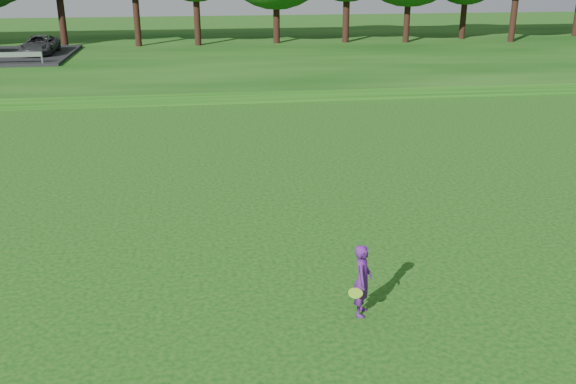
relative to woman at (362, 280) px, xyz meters
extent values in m
plane|color=#0D400C|center=(0.19, 1.55, -0.78)|extent=(140.00, 140.00, 0.00)
cube|color=#0D400C|center=(0.19, 35.55, -0.48)|extent=(130.00, 30.00, 0.60)
cube|color=gray|center=(0.19, 21.55, -0.76)|extent=(130.00, 1.60, 0.04)
imported|color=#353439|center=(-13.81, 34.55, 0.60)|extent=(1.99, 4.32, 1.20)
imported|color=#4E186E|center=(0.00, 0.00, 0.00)|extent=(0.54, 0.66, 1.57)
cylinder|color=#8FE023|center=(-0.22, -0.33, -0.10)|extent=(0.29, 0.29, 0.09)
camera|label=1|loc=(-3.09, -11.40, 6.26)|focal=40.00mm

